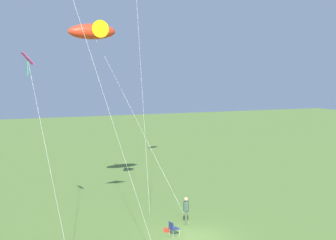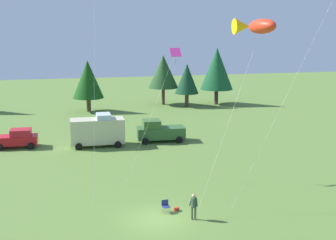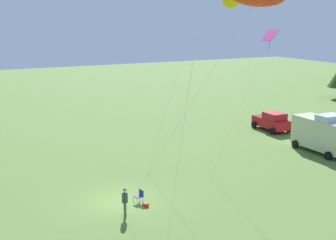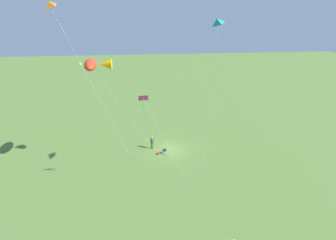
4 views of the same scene
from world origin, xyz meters
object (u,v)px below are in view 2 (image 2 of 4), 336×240
(kite_large_fish, at_px, (257,26))
(kite_diamond_rainbow, at_px, (174,57))
(truck_green_flatbed, at_px, (159,131))
(backpack_on_grass, at_px, (176,209))
(folding_chair, at_px, (166,205))
(van_camper_beige, at_px, (98,130))
(car_red_sedan, at_px, (17,138))
(person_kite_flyer, at_px, (194,204))

(kite_large_fish, bearing_deg, kite_diamond_rainbow, 134.66)
(truck_green_flatbed, bearing_deg, backpack_on_grass, 85.12)
(folding_chair, xyz_separation_m, van_camper_beige, (-3.00, 18.21, 1.16))
(car_red_sedan, xyz_separation_m, van_camper_beige, (8.01, -1.21, 0.69))
(car_red_sedan, xyz_separation_m, kite_large_fish, (18.21, -16.84, 11.22))
(folding_chair, bearing_deg, truck_green_flatbed, 162.16)
(folding_chair, distance_m, van_camper_beige, 18.49)
(backpack_on_grass, bearing_deg, folding_chair, -176.11)
(folding_chair, distance_m, car_red_sedan, 22.33)
(backpack_on_grass, xyz_separation_m, truck_green_flatbed, (2.76, 18.62, 0.99))
(backpack_on_grass, xyz_separation_m, van_camper_beige, (-3.76, 18.16, 1.53))
(car_red_sedan, distance_m, kite_diamond_rainbow, 19.99)
(person_kite_flyer, height_order, backpack_on_grass, person_kite_flyer)
(van_camper_beige, bearing_deg, car_red_sedan, 172.39)
(folding_chair, xyz_separation_m, car_red_sedan, (-11.01, 19.42, 0.46))
(kite_large_fish, distance_m, kite_diamond_rainbow, 7.28)
(person_kite_flyer, distance_m, backpack_on_grass, 2.00)
(person_kite_flyer, xyz_separation_m, folding_chair, (-1.50, 1.58, -0.53))
(car_red_sedan, height_order, kite_large_fish, kite_large_fish)
(folding_chair, height_order, truck_green_flatbed, truck_green_flatbed)
(backpack_on_grass, relative_size, truck_green_flatbed, 0.06)
(kite_diamond_rainbow, bearing_deg, folding_chair, -107.60)
(van_camper_beige, bearing_deg, kite_large_fish, -55.88)
(truck_green_flatbed, bearing_deg, car_red_sedan, 0.62)
(car_red_sedan, height_order, truck_green_flatbed, truck_green_flatbed)
(folding_chair, xyz_separation_m, kite_diamond_rainbow, (2.37, 7.47, 9.28))
(backpack_on_grass, xyz_separation_m, car_red_sedan, (-11.77, 19.37, 0.84))
(person_kite_flyer, relative_size, backpack_on_grass, 5.44)
(person_kite_flyer, xyz_separation_m, car_red_sedan, (-12.51, 21.00, -0.07))
(backpack_on_grass, height_order, truck_green_flatbed, truck_green_flatbed)
(person_kite_flyer, bearing_deg, truck_green_flatbed, -160.32)
(folding_chair, height_order, backpack_on_grass, folding_chair)
(person_kite_flyer, height_order, kite_large_fish, kite_large_fish)
(car_red_sedan, relative_size, van_camper_beige, 0.78)
(van_camper_beige, distance_m, kite_diamond_rainbow, 14.50)
(car_red_sedan, bearing_deg, truck_green_flatbed, -0.90)
(truck_green_flatbed, height_order, kite_large_fish, kite_large_fish)
(person_kite_flyer, bearing_deg, folding_chair, -111.04)
(backpack_on_grass, distance_m, truck_green_flatbed, 18.85)
(van_camper_beige, distance_m, truck_green_flatbed, 6.56)
(car_red_sedan, bearing_deg, person_kite_flyer, -57.17)
(person_kite_flyer, xyz_separation_m, kite_large_fish, (5.70, 4.16, 11.14))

